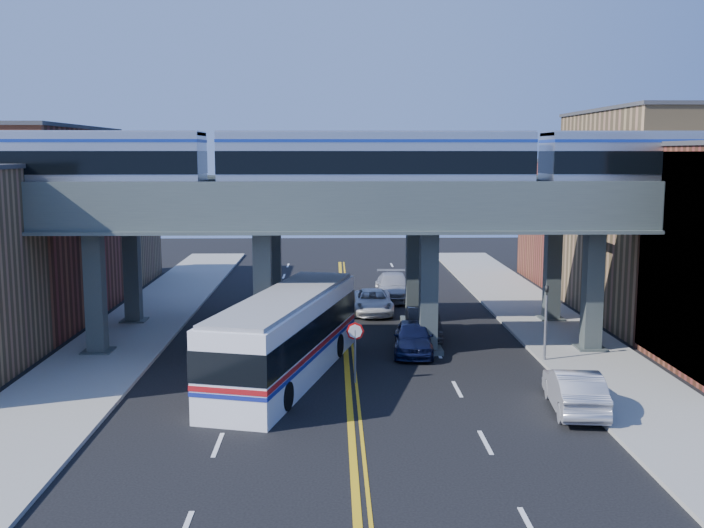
{
  "coord_description": "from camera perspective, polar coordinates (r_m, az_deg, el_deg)",
  "views": [
    {
      "loc": [
        -0.63,
        -29.19,
        9.71
      ],
      "look_at": [
        0.26,
        6.62,
        4.59
      ],
      "focal_mm": 40.0,
      "sensor_mm": 36.0,
      "label": 1
    }
  ],
  "objects": [
    {
      "name": "ground",
      "position": [
        30.76,
        -0.18,
        -10.27
      ],
      "size": [
        120.0,
        120.0,
        0.0
      ],
      "primitive_type": "plane",
      "color": "black",
      "rests_on": "ground"
    },
    {
      "name": "sidewalk_west",
      "position": [
        41.79,
        -16.54,
        -5.54
      ],
      "size": [
        5.0,
        70.0,
        0.16
      ],
      "primitive_type": "cube",
      "color": "gray",
      "rests_on": "ground"
    },
    {
      "name": "sidewalk_east",
      "position": [
        42.14,
        15.42,
        -5.38
      ],
      "size": [
        5.0,
        70.0,
        0.16
      ],
      "primitive_type": "cube",
      "color": "gray",
      "rests_on": "ground"
    },
    {
      "name": "building_west_b",
      "position": [
        48.77,
        -22.94,
        2.53
      ],
      "size": [
        8.0,
        14.0,
        11.0
      ],
      "primitive_type": "cube",
      "color": "brown",
      "rests_on": "ground"
    },
    {
      "name": "building_west_c",
      "position": [
        61.14,
        -18.43,
        2.35
      ],
      "size": [
        8.0,
        10.0,
        8.0
      ],
      "primitive_type": "cube",
      "color": "olive",
      "rests_on": "ground"
    },
    {
      "name": "building_east_b",
      "position": [
        49.21,
        21.49,
        3.24
      ],
      "size": [
        8.0,
        14.0,
        12.0
      ],
      "primitive_type": "cube",
      "color": "olive",
      "rests_on": "ground"
    },
    {
      "name": "building_east_c",
      "position": [
        61.47,
        16.73,
        2.92
      ],
      "size": [
        8.0,
        10.0,
        9.0
      ],
      "primitive_type": "cube",
      "color": "brown",
      "rests_on": "ground"
    },
    {
      "name": "mural_panel",
      "position": [
        36.83,
        22.93,
        -0.26
      ],
      "size": [
        0.1,
        9.5,
        9.5
      ],
      "primitive_type": "cube",
      "color": "teal",
      "rests_on": "ground"
    },
    {
      "name": "elevated_viaduct_near",
      "position": [
        37.33,
        -0.45,
        3.15
      ],
      "size": [
        52.0,
        3.6,
        7.4
      ],
      "color": "#3B4444",
      "rests_on": "ground"
    },
    {
      "name": "elevated_viaduct_far",
      "position": [
        44.31,
        -0.61,
        3.93
      ],
      "size": [
        52.0,
        3.6,
        7.4
      ],
      "color": "#3B4444",
      "rests_on": "ground"
    },
    {
      "name": "transit_train",
      "position": [
        37.25,
        1.7,
        7.34
      ],
      "size": [
        45.51,
        2.85,
        3.32
      ],
      "color": "black",
      "rests_on": "elevated_viaduct_near"
    },
    {
      "name": "stop_sign",
      "position": [
        33.17,
        0.23,
        -5.74
      ],
      "size": [
        0.76,
        0.09,
        2.63
      ],
      "color": "slate",
      "rests_on": "ground"
    },
    {
      "name": "traffic_signal",
      "position": [
        37.28,
        13.92,
        -3.58
      ],
      "size": [
        0.15,
        0.18,
        4.1
      ],
      "color": "slate",
      "rests_on": "ground"
    },
    {
      "name": "transit_bus",
      "position": [
        34.17,
        -4.81,
        -5.31
      ],
      "size": [
        6.28,
        13.82,
        3.48
      ],
      "rotation": [
        0.0,
        0.0,
        1.32
      ],
      "color": "white",
      "rests_on": "ground"
    },
    {
      "name": "car_lane_a",
      "position": [
        38.34,
        4.5,
        -5.35
      ],
      "size": [
        2.3,
        4.81,
        1.59
      ],
      "primitive_type": "imported",
      "rotation": [
        0.0,
        0.0,
        -0.09
      ],
      "color": "#0F1538",
      "rests_on": "ground"
    },
    {
      "name": "car_lane_b",
      "position": [
        41.63,
        5.2,
        -4.31
      ],
      "size": [
        1.75,
        4.69,
        1.53
      ],
      "primitive_type": "imported",
      "rotation": [
        0.0,
        0.0,
        -0.03
      ],
      "color": "#2F2F32",
      "rests_on": "ground"
    },
    {
      "name": "car_lane_c",
      "position": [
        47.72,
        1.52,
        -2.75
      ],
      "size": [
        2.34,
        5.07,
        1.41
      ],
      "primitive_type": "imported",
      "rotation": [
        0.0,
        0.0,
        -0.0
      ],
      "color": "white",
      "rests_on": "ground"
    },
    {
      "name": "car_lane_d",
      "position": [
        52.31,
        3.04,
        -1.66
      ],
      "size": [
        2.4,
        5.77,
        1.67
      ],
      "primitive_type": "imported",
      "rotation": [
        0.0,
        0.0,
        -0.01
      ],
      "color": "#ADADB2",
      "rests_on": "ground"
    },
    {
      "name": "car_parked_curb",
      "position": [
        31.12,
        15.89,
        -8.81
      ],
      "size": [
        2.22,
        5.05,
        1.61
      ],
      "primitive_type": "imported",
      "rotation": [
        0.0,
        0.0,
        3.03
      ],
      "color": "#A3A1A6",
      "rests_on": "ground"
    }
  ]
}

